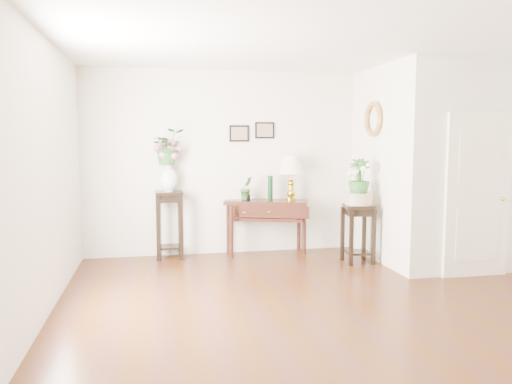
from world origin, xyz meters
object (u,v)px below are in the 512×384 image
object	(u,v)px
console_table	(266,227)
plant_stand_b	(358,234)
plant_stand_a	(169,225)
table_lamp	(291,177)

from	to	relation	value
console_table	plant_stand_b	distance (m)	1.41
plant_stand_a	plant_stand_b	size ratio (longest dim) A/B	1.19
console_table	plant_stand_b	world-z (taller)	plant_stand_b
console_table	plant_stand_a	xyz separation A→B (m)	(-1.46, 0.04, 0.08)
console_table	table_lamp	bearing A→B (deg)	19.55
plant_stand_a	plant_stand_b	distance (m)	2.76
table_lamp	plant_stand_a	world-z (taller)	table_lamp
console_table	plant_stand_b	xyz separation A→B (m)	(1.17, -0.78, 0.00)
console_table	table_lamp	size ratio (longest dim) A/B	1.81
console_table	plant_stand_a	world-z (taller)	plant_stand_a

